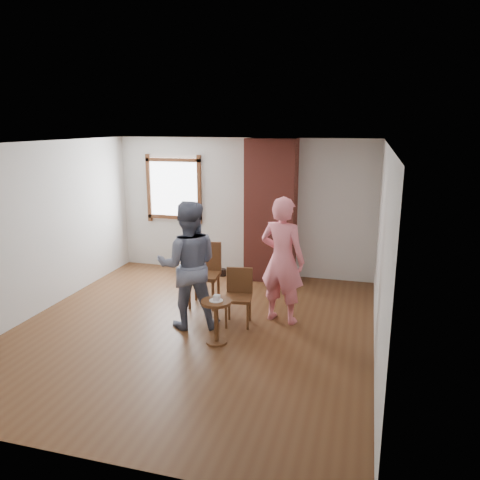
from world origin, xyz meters
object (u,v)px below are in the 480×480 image
Objects in this scene: dining_chair_right at (239,293)px; man at (188,265)px; person_pink at (282,260)px; dining_chair_left at (205,270)px; stoneware_crock at (184,262)px; side_table at (216,315)px.

man is at bearing -165.48° from dining_chair_right.
man is 0.98× the size of person_pink.
dining_chair_left is 1.24× the size of dining_chair_right.
man reaches higher than stoneware_crock.
stoneware_crock is at bearing 121.36° from dining_chair_right.
side_table is 0.32× the size of person_pink.
dining_chair_right is at bearing -44.13° from dining_chair_left.
man is (-0.66, -0.28, 0.46)m from dining_chair_right.
person_pink is at bearing 14.74° from dining_chair_right.
dining_chair_right is 0.44× the size of person_pink.
dining_chair_left is 1.45m from side_table.
stoneware_crock is at bearing 118.54° from dining_chair_left.
man is at bearing -66.16° from stoneware_crock.
side_table is 0.33× the size of man.
dining_chair_left reaches higher than side_table.
dining_chair_left is at bearing 132.59° from dining_chair_right.
stoneware_crock is 2.95m from person_pink.
person_pink is (2.26, -1.76, 0.71)m from stoneware_crock.
stoneware_crock is at bearing -85.48° from man.
person_pink reaches higher than side_table.
side_table is at bearing -69.81° from dining_chair_left.
man is (1.01, -2.29, 0.69)m from stoneware_crock.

